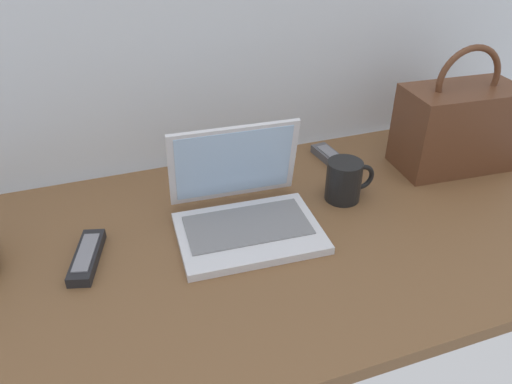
# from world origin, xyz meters

# --- Properties ---
(desk) EXTENTS (1.60, 0.76, 0.03)m
(desk) POSITION_xyz_m (0.00, 0.00, 0.01)
(desk) COLOR brown
(desk) RESTS_ON ground
(laptop) EXTENTS (0.32, 0.28, 0.21)m
(laptop) POSITION_xyz_m (-0.02, 0.06, 0.08)
(laptop) COLOR silver
(laptop) RESTS_ON desk
(coffee_mug) EXTENTS (0.13, 0.09, 0.10)m
(coffee_mug) POSITION_xyz_m (0.24, 0.08, 0.08)
(coffee_mug) COLOR black
(coffee_mug) RESTS_ON desk
(remote_control_near) EXTENTS (0.06, 0.16, 0.02)m
(remote_control_near) POSITION_xyz_m (0.30, 0.25, 0.04)
(remote_control_near) COLOR #4C4C51
(remote_control_near) RESTS_ON desk
(remote_control_far) EXTENTS (0.09, 0.17, 0.02)m
(remote_control_far) POSITION_xyz_m (-0.36, 0.04, 0.04)
(remote_control_far) COLOR black
(remote_control_far) RESTS_ON desk
(handbag) EXTENTS (0.31, 0.18, 0.33)m
(handbag) POSITION_xyz_m (0.60, 0.13, 0.15)
(handbag) COLOR #59331E
(handbag) RESTS_ON desk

